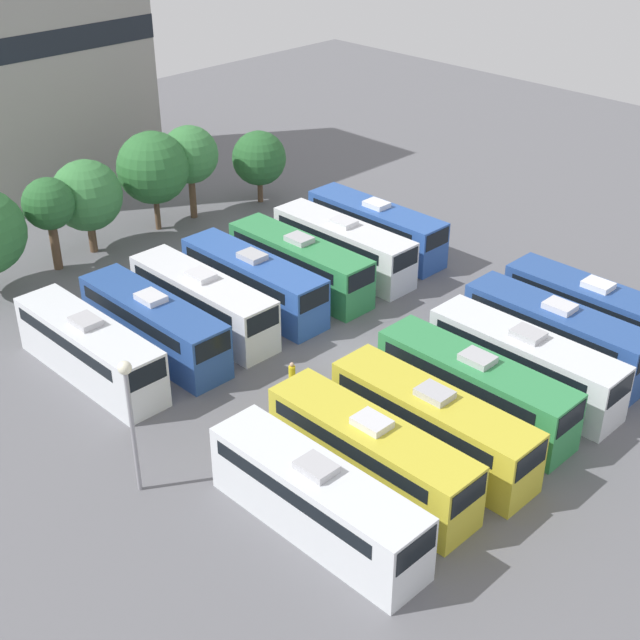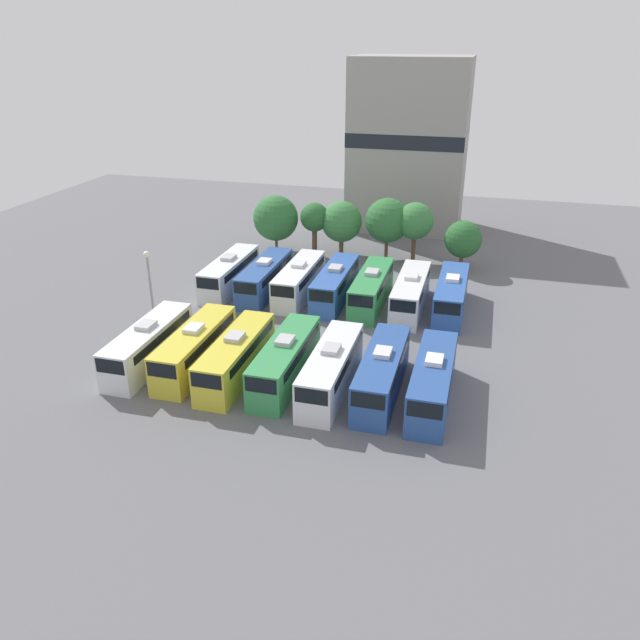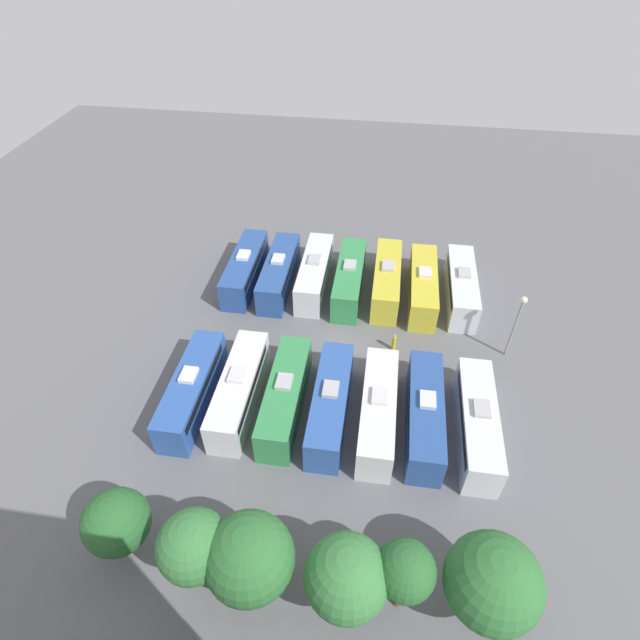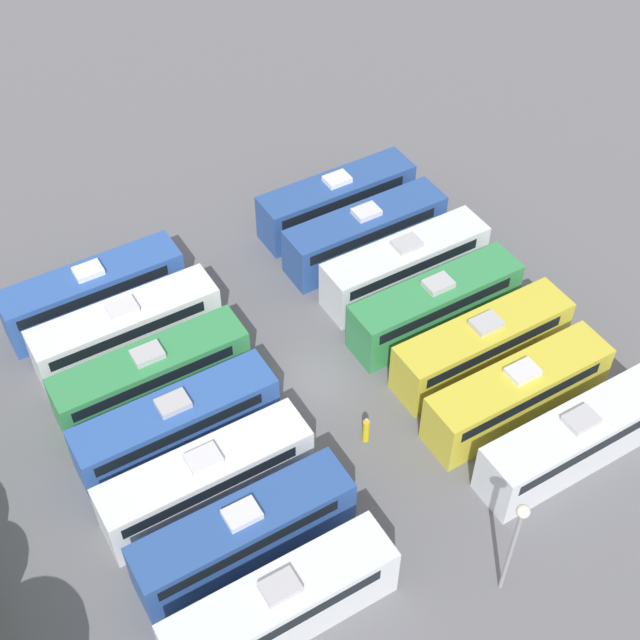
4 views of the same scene
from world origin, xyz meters
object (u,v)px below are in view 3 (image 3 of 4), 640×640
Objects in this scene: bus_12 at (239,389)px; tree_0 at (493,582)px; bus_0 at (461,286)px; bus_13 at (192,389)px; bus_5 at (279,272)px; bus_2 at (387,279)px; tree_1 at (405,571)px; tree_5 at (117,522)px; bus_6 at (245,268)px; tree_2 at (347,577)px; bus_11 at (285,396)px; worker_person at (394,343)px; tree_4 at (194,546)px; bus_8 at (425,414)px; bus_3 at (349,278)px; bus_9 at (378,410)px; bus_10 at (330,403)px; tree_3 at (249,558)px; bus_1 at (423,285)px; light_pole at (518,316)px; bus_7 at (477,422)px; bus_4 at (315,273)px.

bus_12 is 1.54× the size of tree_0.
bus_0 and bus_13 have the same top height.
bus_12 is at bearing -36.11° from tree_0.
bus_2 is at bearing -177.75° from bus_5.
tree_5 is at bearing -2.36° from tree_1.
bus_6 is 1.00× the size of bus_13.
tree_2 reaches higher than bus_0.
bus_0 is at bearing -179.45° from bus_6.
tree_0 reaches higher than bus_0.
bus_11 is 1.63× the size of tree_2.
tree_4 reaches higher than worker_person.
bus_8 is 1.00× the size of bus_12.
tree_0 is (-5.81, 21.33, 3.37)m from worker_person.
bus_12 and bus_13 have the same top height.
tree_0 reaches higher than bus_12.
bus_3 and bus_13 have the same top height.
bus_5 and bus_9 have the same top height.
bus_6 and bus_10 have the same top height.
bus_5 is 1.00× the size of bus_9.
bus_2 is at bearing -77.42° from bus_8.
tree_3 is 8.92m from tree_5.
bus_8 is at bearing 77.21° from bus_0.
tree_4 is at bearing 66.06° from bus_1.
tree_2 is (4.63, 29.97, 2.35)m from bus_1.
bus_3 is 1.57× the size of light_pole.
tree_1 is at bearing 134.78° from bus_12.
bus_2 is 30.54m from tree_0.
tree_0 is at bearing 78.87° from light_pole.
bus_6 is 1.00× the size of bus_8.
bus_13 is at bearing 56.17° from bus_3.
bus_7 is at bearing 124.79° from bus_3.
bus_7 is 1.00× the size of bus_12.
bus_11 is 14.22m from tree_3.
light_pole is (-3.76, 7.41, 2.92)m from bus_0.
bus_4 is at bearing -77.85° from tree_2.
bus_10 is (-11.30, 16.52, 0.00)m from bus_6.
bus_0 is 31.68m from tree_2.
bus_6 is 1.57× the size of light_pole.
bus_5 is at bearing -65.51° from tree_1.
bus_6 is at bearing -41.43° from bus_8.
tree_3 is 1.29× the size of tree_5.
bus_5 is 29.04m from tree_5.
tree_3 is at bearing 3.61° from tree_0.
bus_11 is 1.54× the size of tree_0.
tree_2 is at bearing 71.14° from bus_8.
bus_8 is (3.79, 16.69, 0.00)m from bus_0.
light_pole is at bearing -127.56° from tree_3.
bus_11 is (3.49, 16.17, 0.00)m from bus_3.
bus_0 is at bearing -89.46° from bus_7.
tree_3 reaches higher than tree_0.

